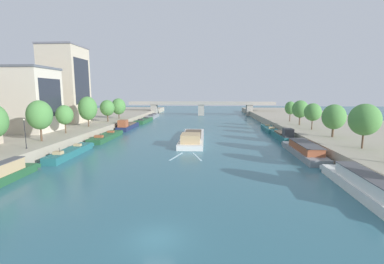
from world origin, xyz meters
The scene contains 29 objects.
ground_plane centered at (0.00, 0.00, 0.00)m, with size 400.00×400.00×0.00m, color #336675.
quay_left centered at (-41.10, 55.00, 1.09)m, with size 36.00×170.00×2.18m, color #A89E89.
quay_right centered at (41.10, 55.00, 1.09)m, with size 36.00×170.00×2.18m, color #A89E89.
barge_midriver centered at (0.08, 41.59, 0.82)m, with size 5.59×24.87×2.74m.
wake_behind_barge centered at (0.05, 26.42, 0.01)m, with size 5.60×5.93×0.03m.
moored_boat_left_end centered at (-21.29, 11.73, 1.10)m, with size 2.03×10.93×2.65m.
moored_boat_left_downstream centered at (-20.50, 25.88, 0.62)m, with size 2.75×14.30×2.29m.
moored_boat_left_lone centered at (-20.69, 42.85, 0.59)m, with size 3.46×15.94×2.23m.
moored_boat_left_near centered at (-21.04, 60.67, 0.94)m, with size 3.49×15.63×3.17m.
moored_boat_left_midway centered at (-20.53, 79.31, 0.61)m, with size 3.46×16.64×2.28m.
moored_boat_left_upstream centered at (-20.83, 96.65, 0.70)m, with size 3.61×16.59×2.45m.
moored_boat_right_second centered at (20.79, 10.36, 1.07)m, with size 3.32×17.03×2.56m.
moored_boat_right_gap_after centered at (20.69, 28.57, 1.00)m, with size 3.59×16.93×2.40m.
moored_boat_right_end centered at (21.27, 44.08, 0.98)m, with size 2.66×13.06×3.21m.
moored_boat_right_far centered at (21.41, 59.60, 0.58)m, with size 3.29×13.89×2.21m.
tree_left_end_of_row centered at (-26.91, 27.76, 7.01)m, with size 4.43×4.43×7.49m.
tree_left_by_lamp centered at (-27.51, 37.20, 6.23)m, with size 3.64×3.64×6.17m.
tree_left_third centered at (-27.62, 48.68, 6.96)m, with size 4.72×4.72×7.82m.
tree_left_nearest centered at (-26.96, 60.34, 6.40)m, with size 4.29×4.29×6.61m.
tree_left_second centered at (-27.08, 70.80, 6.29)m, with size 4.70×4.70×6.85m.
tree_right_midway centered at (28.44, 24.85, 6.82)m, with size 4.68×4.68×7.16m.
tree_right_nearest centered at (28.71, 35.87, 6.25)m, with size 4.49×4.49×6.57m.
tree_right_distant centered at (28.73, 46.88, 6.38)m, with size 3.98×3.98×6.32m.
tree_right_past_mid centered at (28.69, 55.72, 6.56)m, with size 4.31×4.31×6.76m.
tree_right_end_of_row centered at (28.81, 65.02, 6.32)m, with size 3.31×3.31×6.14m.
lamppost_left_bank centered at (-25.23, 21.25, 4.80)m, with size 0.28×0.28×4.78m.
building_left_corner centered at (-38.51, 39.46, 9.47)m, with size 14.09×10.63×14.54m.
building_left_tall centered at (-38.51, 58.44, 13.38)m, with size 10.61×11.48×22.36m.
bridge_far centered at (0.00, 110.73, 4.32)m, with size 70.20×4.40×6.62m.
Camera 1 is at (3.92, -18.65, 11.12)m, focal length 24.91 mm.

